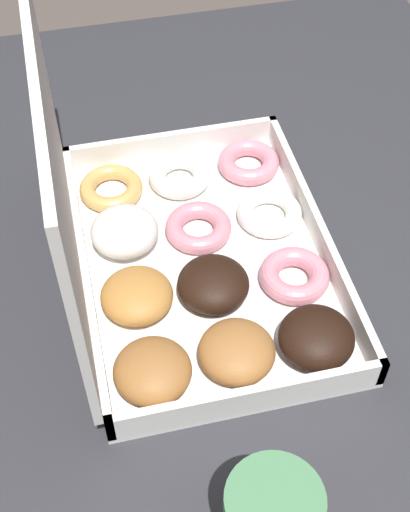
% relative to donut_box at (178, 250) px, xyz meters
% --- Properties ---
extents(dining_table, '(1.01, 0.91, 0.74)m').
position_rel_donut_box_xyz_m(dining_table, '(0.01, -0.01, -0.15)').
color(dining_table, '#2D2D33').
rests_on(dining_table, ground_plane).
extents(donut_box, '(0.37, 0.27, 0.29)m').
position_rel_donut_box_xyz_m(donut_box, '(0.00, 0.00, 0.00)').
color(donut_box, white).
rests_on(donut_box, dining_table).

